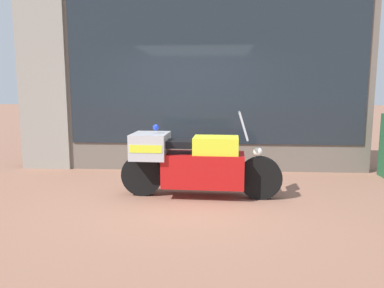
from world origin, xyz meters
name	(u,v)px	position (x,y,z in m)	size (l,w,h in m)	color
ground_plane	(183,196)	(0.00, 0.00, 0.00)	(60.00, 60.00, 0.00)	#8E604C
shop_building	(169,67)	(-0.46, 2.00, 2.04)	(6.94, 0.55, 4.07)	#6B6056
window_display	(213,145)	(0.42, 2.03, 0.49)	(5.50, 0.30, 2.06)	slate
paramedic_motorcycle	(192,161)	(0.14, 0.00, 0.55)	(2.43, 0.66, 1.30)	black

